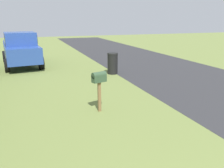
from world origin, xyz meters
TOP-DOWN VIEW (x-y plane):
  - mailbox at (6.73, 0.29)m, footprint 0.31×0.48m
  - pickup_truck at (15.43, 2.68)m, footprint 5.39×2.52m
  - trash_bin at (11.44, -1.90)m, footprint 0.57×0.57m

SIDE VIEW (x-z plane):
  - trash_bin at x=11.44m, z-range 0.00..1.13m
  - mailbox at x=6.73m, z-range 0.37..1.66m
  - pickup_truck at x=15.43m, z-range 0.06..2.15m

